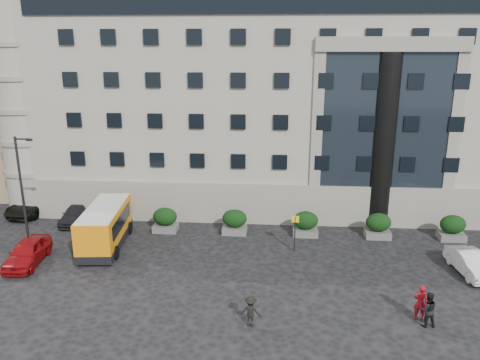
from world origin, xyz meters
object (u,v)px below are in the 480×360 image
Objects in this scene: pedestrian_c at (251,311)px; pedestrian_b at (428,309)px; hedge_e at (452,227)px; hedge_b at (235,222)px; parked_car_c at (76,214)px; hedge_a at (165,220)px; street_lamp at (23,193)px; bus_stop_sign at (295,227)px; minibus at (105,225)px; pedestrian_a at (420,302)px; hedge_d at (378,225)px; parked_car_a at (28,252)px; hedge_c at (306,223)px; parked_car_d at (34,204)px; white_taxi at (470,263)px; red_truck at (105,174)px.

pedestrian_b is at bearing -167.21° from pedestrian_c.
pedestrian_c is (-13.78, -11.79, -0.14)m from hedge_e.
pedestrian_c is at bearing -81.23° from hedge_b.
hedge_a is at bearing -15.92° from parked_car_c.
street_lamp reaches higher than bus_stop_sign.
minibus reaches higher than hedge_e.
pedestrian_a is at bearing -32.65° from parked_car_c.
pedestrian_b is at bearing -35.42° from hedge_a.
hedge_d is 23.86m from parked_car_a.
pedestrian_b is (23.64, -6.37, -3.46)m from street_lamp.
hedge_d is 1.16× the size of pedestrian_c.
parked_car_a is 7.40m from parked_car_c.
hedge_d is 1.00× the size of hedge_e.
street_lamp is at bearing -16.40° from pedestrian_c.
hedge_d is at bearing 9.31° from parked_car_a.
parked_car_c is at bearing 169.11° from hedge_a.
hedge_a is at bearing 180.00° from hedge_c.
parked_car_d is 1.30× the size of white_taxi.
hedge_e is at bearing -7.95° from parked_car_c.
bus_stop_sign reaches higher than hedge_d.
red_truck is at bearing 66.60° from parked_car_d.
hedge_d and hedge_e have the same top height.
hedge_d is at bearing 0.00° from hedge_b.
parked_car_a is at bearing 174.71° from white_taxi.
street_lamp is at bearing 105.59° from parked_car_a.
street_lamp is 7.29m from parked_car_c.
white_taxi is at bearing -14.68° from hedge_a.
hedge_c is at bearing 144.67° from white_taxi.
hedge_d is 5.20m from hedge_e.
white_taxi is at bearing -18.69° from parked_car_c.
red_truck reaches higher than bus_stop_sign.
bus_stop_sign is 0.36× the size of minibus.
hedge_b is 0.73× the size of bus_stop_sign.
parked_car_a reaches higher than parked_car_d.
hedge_b is 0.42× the size of parked_car_c.
pedestrian_a reaches higher than white_taxi.
pedestrian_a is at bearing -19.82° from parked_car_d.
hedge_c is 0.27× the size of minibus.
bus_stop_sign is 0.47× the size of parked_car_d.
minibus is 3.64× the size of pedestrian_a.
minibus is 4.37× the size of pedestrian_c.
red_truck is (-17.52, 12.43, -0.08)m from bus_stop_sign.
hedge_d is 19.31m from minibus.
hedge_d reaches higher than parked_car_d.
parked_car_a is 0.84× the size of parked_car_d.
bus_stop_sign is at bearing 5.37° from parked_car_a.
hedge_a is 0.23× the size of street_lamp.
hedge_e is 0.73× the size of bus_stop_sign.
pedestrian_b is at bearing -20.61° from parked_car_d.
pedestrian_a is (5.12, -10.60, 0.02)m from hedge_c.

